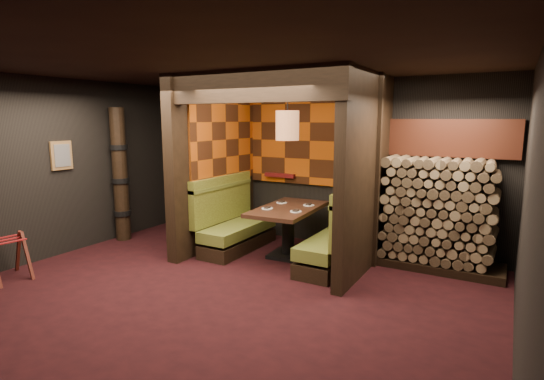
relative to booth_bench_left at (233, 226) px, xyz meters
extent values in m
cube|color=black|center=(0.96, -1.65, -0.41)|extent=(6.50, 5.50, 0.02)
cube|color=black|center=(0.96, -1.65, 2.46)|extent=(6.50, 5.50, 0.02)
cube|color=black|center=(0.96, 1.11, 1.02)|extent=(6.50, 0.02, 2.85)
cube|color=black|center=(-2.30, -1.65, 1.02)|extent=(0.02, 5.50, 2.85)
cube|color=black|center=(4.22, -1.65, 1.02)|extent=(0.02, 5.50, 2.85)
cube|color=black|center=(-0.39, 0.00, 1.02)|extent=(0.20, 2.20, 2.85)
cube|color=black|center=(2.26, 0.05, 1.02)|extent=(0.15, 2.10, 2.85)
cube|color=black|center=(0.94, -0.95, 2.23)|extent=(2.85, 0.18, 0.44)
cube|color=#A9460B|center=(0.94, 1.06, 1.42)|extent=(2.40, 0.06, 1.55)
cube|color=#A9460B|center=(-0.27, 0.17, 1.45)|extent=(0.04, 1.85, 1.45)
cube|color=#5A1012|center=(0.36, 1.00, 0.78)|extent=(0.60, 0.12, 0.07)
cube|color=black|center=(0.11, 0.00, -0.29)|extent=(0.55, 1.60, 0.22)
cube|color=olive|center=(0.11, 0.00, -0.04)|extent=(0.55, 1.60, 0.18)
cube|color=brown|center=(-0.23, 0.00, 0.35)|extent=(0.12, 1.60, 0.78)
cube|color=olive|center=(-0.23, 0.00, 0.70)|extent=(0.15, 1.60, 0.06)
cube|color=black|center=(1.79, 0.00, -0.29)|extent=(0.55, 1.60, 0.22)
cube|color=olive|center=(1.79, 0.00, -0.04)|extent=(0.55, 1.60, 0.18)
cube|color=brown|center=(2.12, 0.00, 0.35)|extent=(0.12, 1.60, 0.78)
cube|color=olive|center=(2.12, 0.00, 0.70)|extent=(0.15, 1.60, 0.06)
cube|color=black|center=(1.02, 0.07, -0.37)|extent=(0.58, 0.58, 0.06)
cylinder|color=black|center=(1.02, 0.07, -0.02)|extent=(0.20, 0.20, 0.76)
cube|color=#3C2116|center=(1.02, 0.07, 0.39)|extent=(0.93, 1.59, 0.06)
cylinder|color=white|center=(0.79, -0.21, 0.42)|extent=(0.18, 0.18, 0.01)
cube|color=black|center=(0.79, -0.21, 0.44)|extent=(0.08, 0.11, 0.02)
cylinder|color=white|center=(1.28, -0.18, 0.42)|extent=(0.18, 0.18, 0.01)
cube|color=black|center=(1.28, -0.18, 0.44)|extent=(0.08, 0.11, 0.02)
cylinder|color=white|center=(0.76, 0.32, 0.42)|extent=(0.18, 0.18, 0.01)
cube|color=black|center=(0.76, 0.32, 0.44)|extent=(0.08, 0.11, 0.02)
cylinder|color=white|center=(1.25, 0.35, 0.42)|extent=(0.18, 0.18, 0.01)
cube|color=black|center=(1.25, 0.35, 0.44)|extent=(0.08, 0.11, 0.02)
cylinder|color=#9D5F37|center=(1.02, 0.02, 1.70)|extent=(0.36, 0.36, 0.45)
sphere|color=#FFC672|center=(1.02, 0.02, 1.70)|extent=(0.18, 0.18, 0.18)
cylinder|color=black|center=(1.02, 0.02, 2.19)|extent=(0.02, 0.02, 0.52)
cube|color=olive|center=(-2.26, -1.55, 1.22)|extent=(0.04, 0.36, 0.46)
cube|color=#3F3F3F|center=(-2.23, -1.55, 1.22)|extent=(0.01, 0.27, 0.36)
cube|color=#4D1911|center=(-2.04, -2.49, -0.10)|extent=(0.31, 0.09, 0.69)
cube|color=#4D1911|center=(-1.72, -2.54, -0.10)|extent=(0.31, 0.09, 0.69)
cube|color=maroon|center=(-2.07, -2.69, 0.16)|extent=(0.11, 0.42, 0.01)
cube|color=maroon|center=(-1.91, -2.72, 0.16)|extent=(0.11, 0.42, 0.01)
cube|color=maroon|center=(-1.75, -2.74, 0.16)|extent=(0.11, 0.42, 0.01)
cylinder|color=black|center=(-2.09, -0.55, 0.80)|extent=(0.26, 0.26, 2.40)
cylinder|color=black|center=(-2.09, -0.55, 0.10)|extent=(0.31, 0.31, 0.09)
cylinder|color=black|center=(-2.09, -0.55, 0.70)|extent=(0.31, 0.31, 0.09)
cylinder|color=black|center=(-2.09, -0.55, 1.30)|extent=(0.31, 0.31, 0.09)
cube|color=black|center=(3.25, 0.70, -0.34)|extent=(1.73, 0.70, 0.12)
cube|color=brown|center=(3.25, 0.70, 0.48)|extent=(1.73, 0.70, 1.52)
cube|color=brown|center=(3.25, 1.03, 1.52)|extent=(1.83, 0.10, 0.56)
cube|color=black|center=(2.35, 0.31, 1.02)|extent=(0.08, 0.08, 2.85)
camera|label=1|loc=(4.07, -5.77, 1.80)|focal=28.00mm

